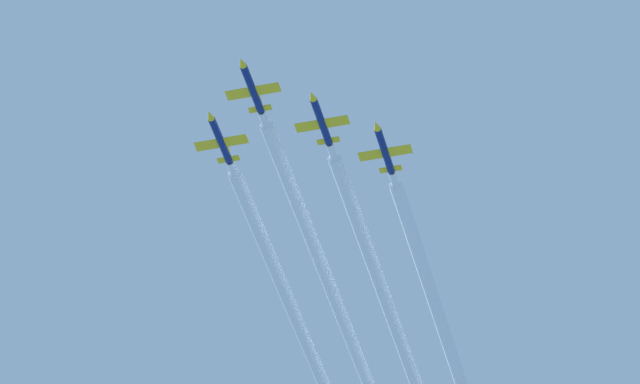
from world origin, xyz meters
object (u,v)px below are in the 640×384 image
(jet_lead, at_px, (252,87))
(jet_right_wingman, at_px, (220,139))
(jet_outer_left, at_px, (384,149))
(jet_left_wingman, at_px, (321,120))

(jet_lead, relative_size, jet_right_wingman, 1.00)
(jet_right_wingman, distance_m, jet_outer_left, 23.36)
(jet_lead, height_order, jet_left_wingman, jet_lead)
(jet_outer_left, bearing_deg, jet_lead, 45.09)
(jet_left_wingman, relative_size, jet_right_wingman, 1.00)
(jet_left_wingman, height_order, jet_right_wingman, jet_right_wingman)
(jet_lead, height_order, jet_outer_left, jet_lead)
(jet_lead, distance_m, jet_right_wingman, 10.54)
(jet_outer_left, bearing_deg, jet_left_wingman, 46.93)
(jet_lead, bearing_deg, jet_left_wingman, -136.70)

